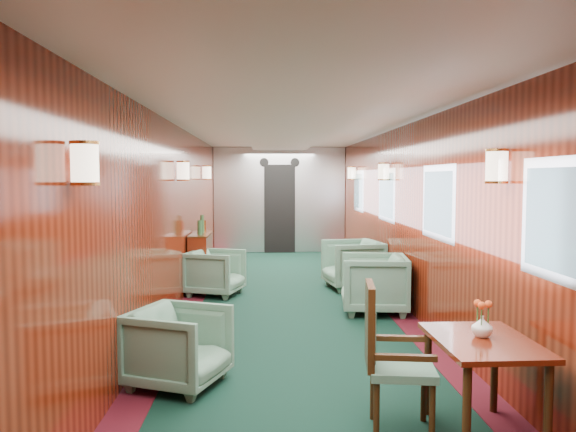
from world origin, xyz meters
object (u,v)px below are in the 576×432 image
object	(u,v)px
credenza	(201,260)
armchair_left_far	(216,273)
armchair_left_near	(179,347)
dining_table	(483,355)
armchair_right_far	(353,264)
armchair_right_near	(374,284)
side_chair	(387,352)

from	to	relation	value
credenza	armchair_left_far	world-z (taller)	credenza
credenza	armchair_left_near	size ratio (longest dim) A/B	1.58
dining_table	armchair_right_far	distance (m)	4.98
armchair_left_near	credenza	bearing A→B (deg)	25.38
armchair_right_near	armchair_right_far	size ratio (longest dim) A/B	0.99
dining_table	armchair_right_near	distance (m)	3.43
dining_table	armchair_left_near	world-z (taller)	dining_table
side_chair	armchair_right_near	world-z (taller)	side_chair
dining_table	armchair_left_near	xyz separation A→B (m)	(-2.14, 1.01, -0.23)
credenza	armchair_right_far	distance (m)	2.36
armchair_right_far	dining_table	bearing A→B (deg)	-8.92
side_chair	credenza	size ratio (longest dim) A/B	0.89
armchair_left_near	armchair_right_far	bearing A→B (deg)	-6.08
armchair_right_far	credenza	bearing A→B (deg)	-103.71
dining_table	armchair_right_far	size ratio (longest dim) A/B	1.07
armchair_right_near	credenza	bearing A→B (deg)	-118.99
credenza	armchair_right_near	distance (m)	2.93
armchair_left_near	armchair_right_near	size ratio (longest dim) A/B	0.88
dining_table	armchair_right_near	world-z (taller)	armchair_right_near
side_chair	armchair_left_far	distance (m)	4.71
armchair_left_near	armchair_right_near	distance (m)	3.20
armchair_right_far	armchair_left_far	bearing A→B (deg)	-88.51
armchair_right_near	side_chair	bearing A→B (deg)	-2.88
armchair_left_near	armchair_right_far	xyz separation A→B (m)	(2.06, 3.97, 0.05)
dining_table	armchair_left_far	bearing A→B (deg)	114.45
armchair_left_near	dining_table	bearing A→B (deg)	-93.86
dining_table	armchair_left_far	distance (m)	5.05
armchair_left_far	armchair_left_near	bearing A→B (deg)	-162.10
armchair_right_far	side_chair	bearing A→B (deg)	-16.04
dining_table	side_chair	distance (m)	0.62
credenza	armchair_right_near	xyz separation A→B (m)	(2.38, -1.71, -0.07)
armchair_right_near	armchair_right_far	world-z (taller)	armchair_right_far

